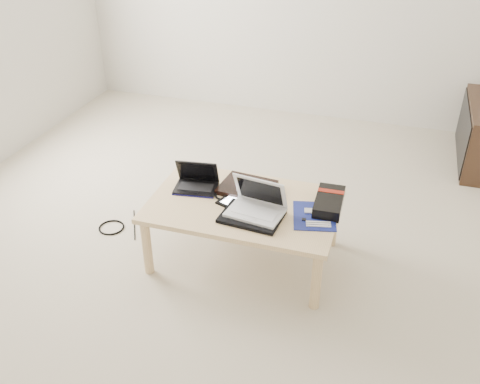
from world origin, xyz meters
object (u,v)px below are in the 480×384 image
(netbook, at_px, (196,182))
(white_laptop, at_px, (257,205))
(coffee_table, at_px, (244,210))
(gpu_box, at_px, (329,202))

(netbook, relative_size, white_laptop, 0.83)
(coffee_table, bearing_deg, gpu_box, 12.95)
(coffee_table, relative_size, white_laptop, 3.31)
(white_laptop, relative_size, gpu_box, 1.07)
(coffee_table, height_order, white_laptop, white_laptop)
(coffee_table, bearing_deg, netbook, 166.08)
(white_laptop, bearing_deg, gpu_box, 27.96)
(gpu_box, bearing_deg, coffee_table, -167.05)
(gpu_box, bearing_deg, netbook, -177.92)
(netbook, bearing_deg, coffee_table, -13.92)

